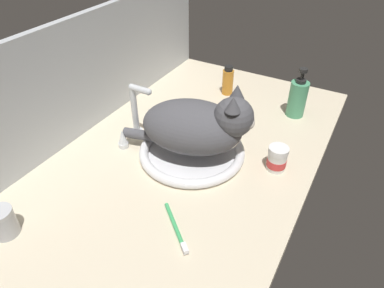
# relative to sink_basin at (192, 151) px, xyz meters

# --- Properties ---
(countertop) EXTENTS (1.22, 0.73, 0.03)m
(countertop) POSITION_rel_sink_basin_xyz_m (0.02, 0.01, -0.03)
(countertop) COLOR beige
(countertop) RESTS_ON ground
(backsplash_wall) EXTENTS (1.22, 0.02, 0.40)m
(backsplash_wall) POSITION_rel_sink_basin_xyz_m (0.02, 0.38, 0.16)
(backsplash_wall) COLOR #B2B7BC
(backsplash_wall) RESTS_ON ground
(sink_basin) EXTENTS (0.32, 0.32, 0.03)m
(sink_basin) POSITION_rel_sink_basin_xyz_m (0.00, 0.00, 0.00)
(sink_basin) COLOR white
(sink_basin) RESTS_ON countertop
(faucet) EXTENTS (0.18, 0.09, 0.19)m
(faucet) POSITION_rel_sink_basin_xyz_m (0.00, 0.20, 0.06)
(faucet) COLOR silver
(faucet) RESTS_ON countertop
(cat) EXTENTS (0.26, 0.39, 0.21)m
(cat) POSITION_rel_sink_basin_xyz_m (0.01, -0.02, 0.10)
(cat) COLOR #4C4C51
(cat) RESTS_ON sink_basin
(pill_bottle) EXTENTS (0.06, 0.06, 0.08)m
(pill_bottle) POSITION_rel_sink_basin_xyz_m (0.06, -0.25, 0.02)
(pill_bottle) COLOR white
(pill_bottle) RESTS_ON countertop
(metal_jar) EXTENTS (0.06, 0.06, 0.07)m
(metal_jar) POSITION_rel_sink_basin_xyz_m (-0.48, 0.24, 0.02)
(metal_jar) COLOR #B2B5BA
(metal_jar) RESTS_ON countertop
(soap_pump_bottle) EXTENTS (0.06, 0.06, 0.18)m
(soap_pump_bottle) POSITION_rel_sink_basin_xyz_m (0.38, -0.21, 0.06)
(soap_pump_bottle) COLOR #4C9E70
(soap_pump_bottle) RESTS_ON countertop
(amber_bottle) EXTENTS (0.04, 0.04, 0.12)m
(amber_bottle) POSITION_rel_sink_basin_xyz_m (0.41, 0.07, 0.04)
(amber_bottle) COLOR #C67A23
(amber_bottle) RESTS_ON countertop
(toothbrush) EXTENTS (0.11, 0.13, 0.02)m
(toothbrush) POSITION_rel_sink_basin_xyz_m (-0.27, -0.11, -0.01)
(toothbrush) COLOR #3FB266
(toothbrush) RESTS_ON countertop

